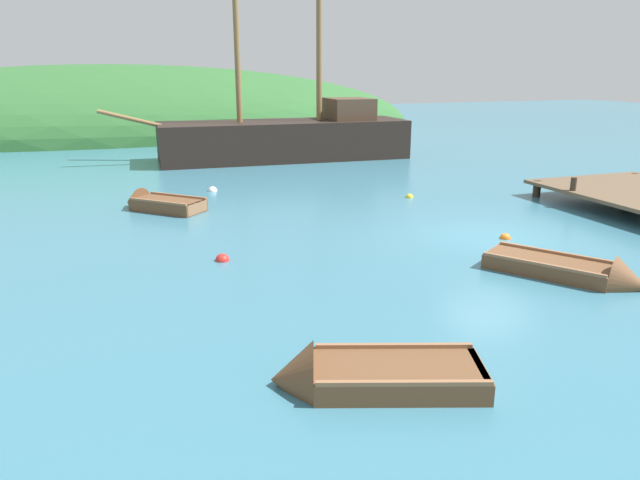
{
  "coord_description": "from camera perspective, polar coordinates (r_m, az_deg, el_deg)",
  "views": [
    {
      "loc": [
        -9.87,
        -13.27,
        4.57
      ],
      "look_at": [
        -5.01,
        0.43,
        0.3
      ],
      "focal_mm": 32.76,
      "sensor_mm": 36.0,
      "label": 1
    }
  ],
  "objects": [
    {
      "name": "buoy_yellow",
      "position": [
        21.87,
        8.73,
        4.13
      ],
      "size": [
        0.28,
        0.28,
        0.28
      ],
      "primitive_type": "sphere",
      "color": "yellow",
      "rests_on": "ground"
    },
    {
      "name": "rowboat_outer_left",
      "position": [
        8.99,
        4.0,
        -13.37
      ],
      "size": [
        3.39,
        2.16,
        1.16
      ],
      "rotation": [
        0.0,
        0.0,
        2.81
      ],
      "color": "brown",
      "rests_on": "ground"
    },
    {
      "name": "shore_hill",
      "position": [
        49.12,
        -19.4,
        10.14
      ],
      "size": [
        49.24,
        24.02,
        9.85
      ],
      "primitive_type": "ellipsoid",
      "color": "#2D602D",
      "rests_on": "ground"
    },
    {
      "name": "rowboat_far",
      "position": [
        20.47,
        -15.59,
        3.28
      ],
      "size": [
        2.91,
        2.88,
        1.09
      ],
      "rotation": [
        0.0,
        0.0,
        2.37
      ],
      "color": "brown",
      "rests_on": "ground"
    },
    {
      "name": "sailing_ship",
      "position": [
        31.01,
        -3.24,
        9.34
      ],
      "size": [
        15.5,
        4.18,
        12.68
      ],
      "rotation": [
        0.0,
        0.0,
        3.1
      ],
      "color": "black",
      "rests_on": "ground"
    },
    {
      "name": "buoy_orange",
      "position": [
        17.15,
        17.64,
        0.14
      ],
      "size": [
        0.31,
        0.31,
        0.31
      ],
      "primitive_type": "sphere",
      "color": "orange",
      "rests_on": "ground"
    },
    {
      "name": "buoy_white",
      "position": [
        23.14,
        -10.44,
        4.72
      ],
      "size": [
        0.36,
        0.36,
        0.36
      ],
      "primitive_type": "sphere",
      "color": "white",
      "rests_on": "ground"
    },
    {
      "name": "ground_plane",
      "position": [
        17.16,
        16.47,
        0.25
      ],
      "size": [
        120.0,
        120.0,
        0.0
      ],
      "primitive_type": "plane",
      "color": "teal"
    },
    {
      "name": "buoy_red",
      "position": [
        14.68,
        -9.51,
        -1.99
      ],
      "size": [
        0.35,
        0.35,
        0.35
      ],
      "primitive_type": "sphere",
      "color": "red",
      "rests_on": "ground"
    },
    {
      "name": "rowboat_near_dock",
      "position": [
        14.45,
        23.65,
        -3.03
      ],
      "size": [
        2.88,
        3.51,
        1.12
      ],
      "rotation": [
        0.0,
        0.0,
        5.3
      ],
      "color": "brown",
      "rests_on": "ground"
    }
  ]
}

